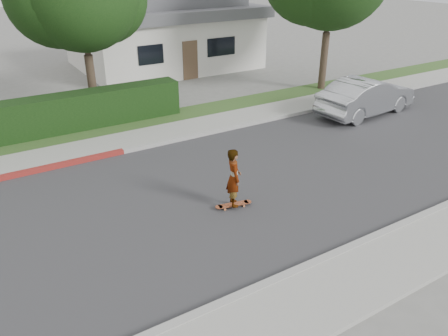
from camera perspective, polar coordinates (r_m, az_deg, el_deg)
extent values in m
plane|color=slate|center=(11.97, -10.89, -5.95)|extent=(120.00, 120.00, 0.00)
cube|color=#2D2D30|center=(11.97, -10.89, -5.93)|extent=(60.00, 8.00, 0.01)
cube|color=#9E9E99|center=(8.94, -0.72, -17.60)|extent=(60.00, 0.20, 0.15)
cube|color=#9E9E99|center=(15.45, -16.53, 1.32)|extent=(60.00, 0.20, 0.15)
cube|color=gray|center=(16.26, -17.42, 2.39)|extent=(60.00, 1.60, 0.12)
cube|color=#2D4C1E|center=(17.72, -18.81, 4.09)|extent=(60.00, 1.60, 0.10)
cylinder|color=#33261C|center=(19.92, -16.84, 10.39)|extent=(0.36, 0.36, 2.52)
cylinder|color=#33261C|center=(19.53, -17.57, 15.72)|extent=(0.24, 0.24, 2.10)
cylinder|color=#33261C|center=(23.11, 12.87, 13.35)|extent=(0.36, 0.36, 2.88)
cylinder|color=#33261C|center=(22.76, 13.43, 18.65)|extent=(0.24, 0.24, 2.40)
cube|color=beige|center=(28.45, -7.98, 16.13)|extent=(10.00, 8.00, 3.00)
cube|color=#4C4C51|center=(28.21, -8.21, 19.73)|extent=(10.60, 8.60, 0.60)
cube|color=#4C4C51|center=(28.15, -8.29, 20.95)|extent=(8.40, 6.40, 0.80)
cube|color=black|center=(23.83, -9.53, 14.39)|extent=(1.40, 0.06, 1.00)
cube|color=black|center=(25.73, -0.36, 15.57)|extent=(1.80, 0.06, 1.00)
cube|color=brown|center=(24.88, -4.42, 13.85)|extent=(0.90, 0.06, 2.10)
cylinder|color=orange|center=(11.90, 0.12, -5.43)|extent=(0.06, 0.04, 0.06)
cylinder|color=orange|center=(12.03, -0.14, -5.06)|extent=(0.06, 0.04, 0.06)
cylinder|color=orange|center=(12.07, 2.63, -4.96)|extent=(0.06, 0.04, 0.06)
cylinder|color=orange|center=(12.20, 2.35, -4.60)|extent=(0.06, 0.04, 0.06)
cube|color=silver|center=(11.94, -0.01, -5.08)|extent=(0.08, 0.17, 0.02)
cube|color=silver|center=(12.12, 2.49, -4.62)|extent=(0.08, 0.17, 0.02)
cube|color=#622C15|center=(12.02, 1.25, -4.76)|extent=(0.86, 0.37, 0.02)
cylinder|color=#622C15|center=(11.89, -0.65, -5.11)|extent=(0.24, 0.24, 0.02)
cylinder|color=#622C15|center=(12.15, 3.11, -4.42)|extent=(0.24, 0.24, 0.02)
imported|color=white|center=(11.62, 1.29, -1.25)|extent=(0.57, 0.69, 1.64)
imported|color=#B8BCC0|center=(20.00, 18.10, 8.89)|extent=(4.96, 2.10, 1.59)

